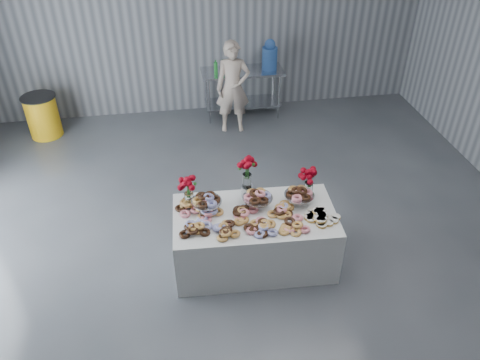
% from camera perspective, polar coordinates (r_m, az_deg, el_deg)
% --- Properties ---
extents(ground, '(9.00, 9.00, 0.00)m').
position_cam_1_polar(ground, '(5.83, 1.41, -11.15)').
color(ground, '#3B3E43').
rests_on(ground, ground).
extents(room_walls, '(8.04, 9.04, 4.02)m').
position_cam_1_polar(room_walls, '(4.33, -1.91, 13.86)').
color(room_walls, gray).
rests_on(room_walls, ground).
extents(display_table, '(1.95, 1.09, 0.75)m').
position_cam_1_polar(display_table, '(5.71, 1.75, -7.09)').
color(display_table, silver).
rests_on(display_table, ground).
extents(prep_table, '(1.50, 0.60, 0.90)m').
position_cam_1_polar(prep_table, '(8.90, 0.29, 11.54)').
color(prep_table, silver).
rests_on(prep_table, ground).
extents(donut_mounds, '(1.84, 0.89, 0.09)m').
position_cam_1_polar(donut_mounds, '(5.39, 1.93, -4.16)').
color(donut_mounds, '#BA7B44').
rests_on(donut_mounds, display_table).
extents(cake_stand_left, '(0.36, 0.36, 0.17)m').
position_cam_1_polar(cake_stand_left, '(5.45, -4.11, -2.46)').
color(cake_stand_left, silver).
rests_on(cake_stand_left, display_table).
extents(cake_stand_mid, '(0.36, 0.36, 0.17)m').
position_cam_1_polar(cake_stand_mid, '(5.49, 2.15, -2.03)').
color(cake_stand_mid, silver).
rests_on(cake_stand_mid, display_table).
extents(cake_stand_right, '(0.36, 0.36, 0.17)m').
position_cam_1_polar(cake_stand_right, '(5.58, 7.24, -1.67)').
color(cake_stand_right, silver).
rests_on(cake_stand_right, display_table).
extents(danish_pile, '(0.48, 0.48, 0.11)m').
position_cam_1_polar(danish_pile, '(5.45, 9.90, -4.12)').
color(danish_pile, silver).
rests_on(danish_pile, display_table).
extents(bouquet_left, '(0.26, 0.26, 0.42)m').
position_cam_1_polar(bouquet_left, '(5.44, -6.34, -0.65)').
color(bouquet_left, white).
rests_on(bouquet_left, display_table).
extents(bouquet_right, '(0.26, 0.26, 0.42)m').
position_cam_1_polar(bouquet_right, '(5.64, 8.52, 0.62)').
color(bouquet_right, white).
rests_on(bouquet_right, display_table).
extents(bouquet_center, '(0.26, 0.26, 0.57)m').
position_cam_1_polar(bouquet_center, '(5.50, 0.87, 1.13)').
color(bouquet_center, silver).
rests_on(bouquet_center, display_table).
extents(water_jug, '(0.28, 0.28, 0.55)m').
position_cam_1_polar(water_jug, '(8.79, 3.63, 14.89)').
color(water_jug, '#3C72CE').
rests_on(water_jug, prep_table).
extents(drink_bottles, '(0.54, 0.08, 0.27)m').
position_cam_1_polar(drink_bottles, '(8.61, -1.75, 13.66)').
color(drink_bottles, '#268C33').
rests_on(drink_bottles, prep_table).
extents(person, '(0.62, 0.43, 1.64)m').
position_cam_1_polar(person, '(8.31, -0.86, 11.21)').
color(person, '#CC8C93').
rests_on(person, ground).
extents(trash_barrel, '(0.59, 0.59, 0.75)m').
position_cam_1_polar(trash_barrel, '(8.99, -22.91, 7.19)').
color(trash_barrel, yellow).
rests_on(trash_barrel, ground).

